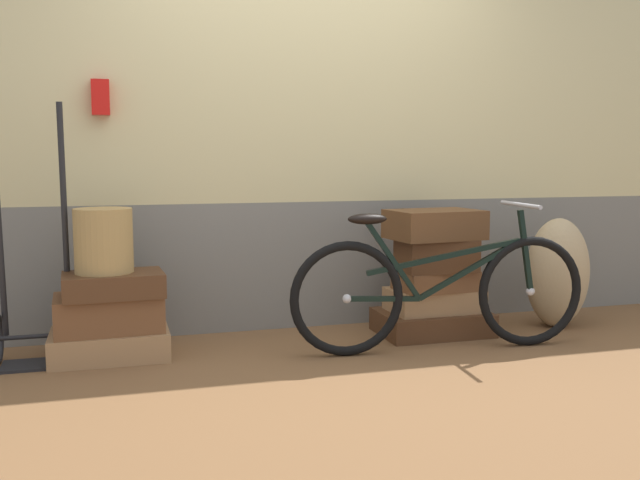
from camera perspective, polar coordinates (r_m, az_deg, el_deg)
The scene contains 14 objects.
ground at distance 3.98m, azimuth 1.80°, elevation -9.77°, with size 10.22×5.20×0.06m, color brown.
station_building at distance 4.64m, azimuth -1.30°, elevation 9.98°, with size 8.22×0.74×2.72m.
suitcase_0 at distance 4.12m, azimuth -16.38°, elevation -7.95°, with size 0.63×0.42×0.15m, color #9E754C.
suitcase_1 at distance 4.08m, azimuth -16.48°, elevation -5.57°, with size 0.57×0.37×0.20m, color brown.
suitcase_2 at distance 4.00m, azimuth -16.14°, elevation -3.43°, with size 0.52×0.34×0.13m, color #4C2D19.
suitcase_3 at distance 4.53m, azimuth 8.93°, elevation -6.49°, with size 0.67×0.46×0.14m, color #4C2D19.
suitcase_4 at distance 4.51m, azimuth 9.07°, elevation -4.73°, with size 0.55×0.35×0.14m, color #9E754C.
suitcase_5 at distance 4.45m, azimuth 9.18°, elevation -3.17°, with size 0.46×0.31×0.12m, color brown.
suitcase_6 at distance 4.41m, azimuth 9.25°, elevation -1.18°, with size 0.44×0.31×0.19m, color #4C2D19.
suitcase_7 at distance 4.40m, azimuth 9.11°, elevation 1.23°, with size 0.54×0.37×0.18m, color brown.
wicker_basket at distance 3.99m, azimuth -16.86°, elevation -0.05°, with size 0.31×0.31×0.35m, color #A8844C.
luggage_trolley at distance 4.11m, azimuth -21.74°, elevation -4.45°, with size 0.41×0.35×1.38m.
burlap_sack at distance 4.86m, azimuth 18.40°, elevation -2.49°, with size 0.41×0.35×0.71m, color tan.
bicycle at distance 4.10m, azimuth 9.54°, elevation -4.03°, with size 1.73×0.46×0.84m.
Camera 1 is at (-1.20, -3.63, 1.10)m, focal length 40.17 mm.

